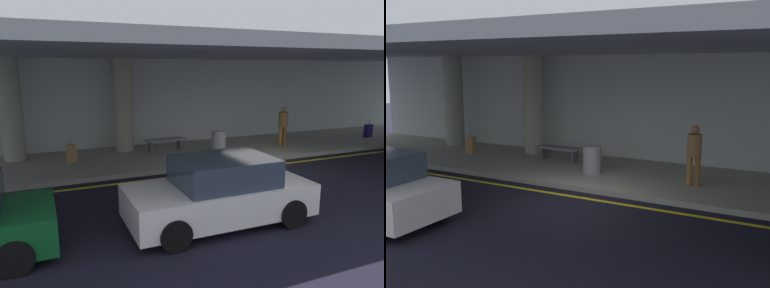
# 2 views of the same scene
# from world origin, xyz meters

# --- Properties ---
(ground_plane) EXTENTS (60.00, 60.00, 0.00)m
(ground_plane) POSITION_xyz_m (0.00, 0.00, 0.00)
(ground_plane) COLOR black
(sidewalk) EXTENTS (26.00, 4.20, 0.15)m
(sidewalk) POSITION_xyz_m (0.00, 3.10, 0.07)
(sidewalk) COLOR gray
(sidewalk) RESTS_ON ground
(lane_stripe_yellow) EXTENTS (26.00, 0.14, 0.01)m
(lane_stripe_yellow) POSITION_xyz_m (0.00, 0.54, 0.00)
(lane_stripe_yellow) COLOR yellow
(lane_stripe_yellow) RESTS_ON ground
(support_column_far_left) EXTENTS (0.76, 0.76, 3.65)m
(support_column_far_left) POSITION_xyz_m (-8.00, 4.35, 1.97)
(support_column_far_left) COLOR gray
(support_column_far_left) RESTS_ON sidewalk
(support_column_left_mid) EXTENTS (0.76, 0.76, 3.65)m
(support_column_left_mid) POSITION_xyz_m (-4.00, 4.35, 1.97)
(support_column_left_mid) COLOR gray
(support_column_left_mid) RESTS_ON sidewalk
(ceiling_overhang) EXTENTS (28.00, 13.20, 0.30)m
(ceiling_overhang) POSITION_xyz_m (0.00, 2.60, 3.95)
(ceiling_overhang) COLOR #94999D
(ceiling_overhang) RESTS_ON support_column_far_left
(terminal_back_wall) EXTENTS (26.00, 0.30, 3.80)m
(terminal_back_wall) POSITION_xyz_m (0.00, 5.35, 1.90)
(terminal_back_wall) COLOR #B1BAB4
(terminal_back_wall) RESTS_ON ground
(car_white) EXTENTS (4.10, 1.92, 1.50)m
(car_white) POSITION_xyz_m (-3.52, -3.13, 0.71)
(car_white) COLOR white
(car_white) RESTS_ON ground
(traveler_with_luggage) EXTENTS (0.38, 0.38, 1.68)m
(traveler_with_luggage) POSITION_xyz_m (2.42, 2.59, 1.11)
(traveler_with_luggage) COLOR olive
(traveler_with_luggage) RESTS_ON sidewalk
(suitcase_upright_primary) EXTENTS (0.36, 0.22, 0.90)m
(suitcase_upright_primary) POSITION_xyz_m (-6.15, 3.22, 0.46)
(suitcase_upright_primary) COLOR olive
(suitcase_upright_primary) RESTS_ON sidewalk
(suitcase_upright_secondary) EXTENTS (0.36, 0.22, 0.90)m
(suitcase_upright_secondary) POSITION_xyz_m (7.46, 2.61, 0.46)
(suitcase_upright_secondary) COLOR #1A114A
(suitcase_upright_secondary) RESTS_ON sidewalk
(bench_metal) EXTENTS (1.60, 0.50, 0.48)m
(bench_metal) POSITION_xyz_m (-2.50, 3.65, 0.50)
(bench_metal) COLOR slate
(bench_metal) RESTS_ON sidewalk
(trash_bin_steel) EXTENTS (0.56, 0.56, 0.85)m
(trash_bin_steel) POSITION_xyz_m (-0.66, 2.55, 0.57)
(trash_bin_steel) COLOR gray
(trash_bin_steel) RESTS_ON sidewalk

